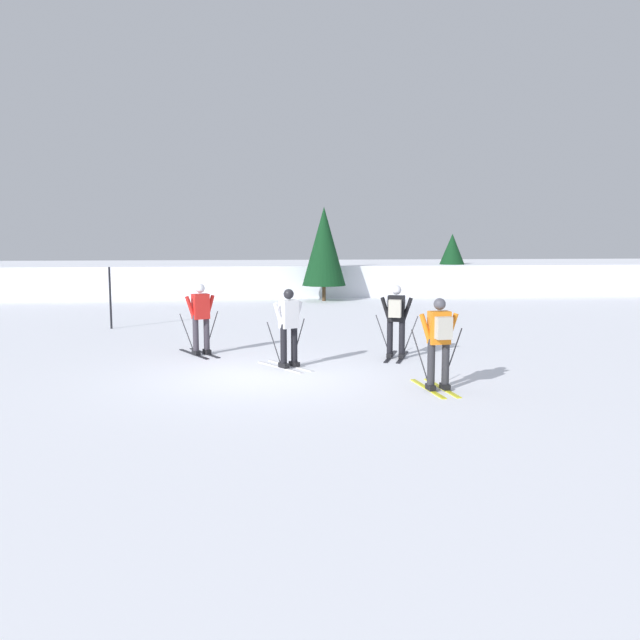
{
  "coord_description": "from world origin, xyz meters",
  "views": [
    {
      "loc": [
        -0.18,
        -13.18,
        2.8
      ],
      "look_at": [
        1.42,
        1.93,
        0.9
      ],
      "focal_mm": 37.15,
      "sensor_mm": 36.0,
      "label": 1
    }
  ],
  "objects_px": {
    "conifer_far_right": "(452,258)",
    "skier_white": "(289,326)",
    "skier_orange": "(439,339)",
    "skier_red": "(201,317)",
    "trail_marker_pole": "(110,298)",
    "conifer_far_left": "(324,246)",
    "skier_black": "(396,318)"
  },
  "relations": [
    {
      "from": "skier_black",
      "to": "conifer_far_left",
      "type": "distance_m",
      "value": 14.3
    },
    {
      "from": "skier_white",
      "to": "conifer_far_left",
      "type": "distance_m",
      "value": 15.34
    },
    {
      "from": "conifer_far_left",
      "to": "skier_red",
      "type": "bearing_deg",
      "value": -108.52
    },
    {
      "from": "skier_orange",
      "to": "trail_marker_pole",
      "type": "bearing_deg",
      "value": 129.87
    },
    {
      "from": "skier_white",
      "to": "conifer_far_left",
      "type": "xyz_separation_m",
      "value": [
        2.45,
        15.07,
        1.5
      ]
    },
    {
      "from": "skier_red",
      "to": "conifer_far_right",
      "type": "height_order",
      "value": "conifer_far_right"
    },
    {
      "from": "skier_white",
      "to": "trail_marker_pole",
      "type": "bearing_deg",
      "value": 126.98
    },
    {
      "from": "skier_orange",
      "to": "skier_red",
      "type": "bearing_deg",
      "value": 137.14
    },
    {
      "from": "skier_orange",
      "to": "skier_red",
      "type": "xyz_separation_m",
      "value": [
        -4.6,
        4.27,
        -0.04
      ]
    },
    {
      "from": "skier_orange",
      "to": "conifer_far_left",
      "type": "distance_m",
      "value": 17.59
    },
    {
      "from": "skier_black",
      "to": "conifer_far_right",
      "type": "distance_m",
      "value": 18.09
    },
    {
      "from": "skier_white",
      "to": "conifer_far_right",
      "type": "bearing_deg",
      "value": 62.85
    },
    {
      "from": "trail_marker_pole",
      "to": "skier_black",
      "type": "bearing_deg",
      "value": -37.82
    },
    {
      "from": "conifer_far_left",
      "to": "conifer_far_right",
      "type": "bearing_deg",
      "value": 21.57
    },
    {
      "from": "skier_orange",
      "to": "conifer_far_left",
      "type": "xyz_separation_m",
      "value": [
        -0.16,
        17.52,
        1.46
      ]
    },
    {
      "from": "skier_white",
      "to": "trail_marker_pole",
      "type": "distance_m",
      "value": 8.47
    },
    {
      "from": "skier_black",
      "to": "trail_marker_pole",
      "type": "distance_m",
      "value": 9.66
    },
    {
      "from": "skier_orange",
      "to": "skier_red",
      "type": "relative_size",
      "value": 1.0
    },
    {
      "from": "conifer_far_left",
      "to": "conifer_far_right",
      "type": "xyz_separation_m",
      "value": [
        6.62,
        2.62,
        -0.63
      ]
    },
    {
      "from": "trail_marker_pole",
      "to": "conifer_far_right",
      "type": "height_order",
      "value": "conifer_far_right"
    },
    {
      "from": "trail_marker_pole",
      "to": "skier_orange",
      "type": "bearing_deg",
      "value": -50.13
    },
    {
      "from": "skier_red",
      "to": "trail_marker_pole",
      "type": "bearing_deg",
      "value": 122.05
    },
    {
      "from": "skier_orange",
      "to": "conifer_far_left",
      "type": "height_order",
      "value": "conifer_far_left"
    },
    {
      "from": "skier_red",
      "to": "skier_white",
      "type": "bearing_deg",
      "value": -42.31
    },
    {
      "from": "skier_red",
      "to": "conifer_far_right",
      "type": "xyz_separation_m",
      "value": [
        11.07,
        15.87,
        0.87
      ]
    },
    {
      "from": "skier_orange",
      "to": "conifer_far_right",
      "type": "bearing_deg",
      "value": 72.2
    },
    {
      "from": "skier_black",
      "to": "skier_white",
      "type": "relative_size",
      "value": 1.0
    },
    {
      "from": "skier_orange",
      "to": "trail_marker_pole",
      "type": "distance_m",
      "value": 12.01
    },
    {
      "from": "skier_red",
      "to": "trail_marker_pole",
      "type": "relative_size",
      "value": 0.9
    },
    {
      "from": "conifer_far_right",
      "to": "skier_white",
      "type": "bearing_deg",
      "value": -117.15
    },
    {
      "from": "skier_red",
      "to": "skier_white",
      "type": "distance_m",
      "value": 2.7
    },
    {
      "from": "trail_marker_pole",
      "to": "conifer_far_left",
      "type": "relative_size",
      "value": 0.46
    }
  ]
}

